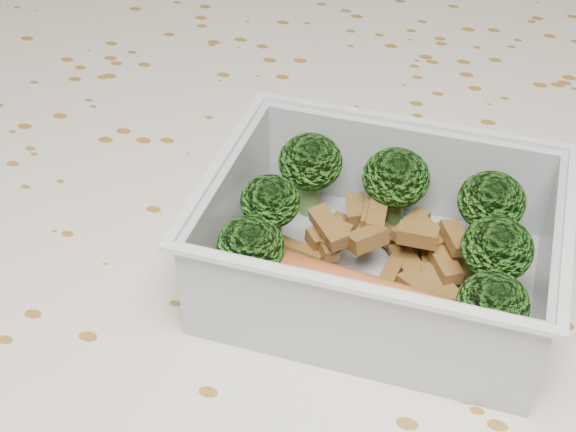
% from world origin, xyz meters
% --- Properties ---
extents(dining_table, '(1.40, 0.90, 0.75)m').
position_xyz_m(dining_table, '(0.00, 0.00, 0.67)').
color(dining_table, brown).
rests_on(dining_table, ground).
extents(tablecloth, '(1.46, 0.96, 0.19)m').
position_xyz_m(tablecloth, '(0.00, 0.00, 0.72)').
color(tablecloth, beige).
rests_on(tablecloth, dining_table).
extents(lunch_container, '(0.17, 0.13, 0.06)m').
position_xyz_m(lunch_container, '(0.05, -0.00, 0.78)').
color(lunch_container, silver).
rests_on(lunch_container, tablecloth).
extents(broccoli_florets, '(0.14, 0.11, 0.05)m').
position_xyz_m(broccoli_florets, '(0.05, 0.01, 0.79)').
color(broccoli_florets, '#608C3F').
rests_on(broccoli_florets, lunch_container).
extents(meat_pile, '(0.11, 0.06, 0.03)m').
position_xyz_m(meat_pile, '(0.05, 0.01, 0.77)').
color(meat_pile, olive).
rests_on(meat_pile, lunch_container).
extents(sausage, '(0.15, 0.04, 0.02)m').
position_xyz_m(sausage, '(0.05, -0.04, 0.78)').
color(sausage, '#BB582B').
rests_on(sausage, lunch_container).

